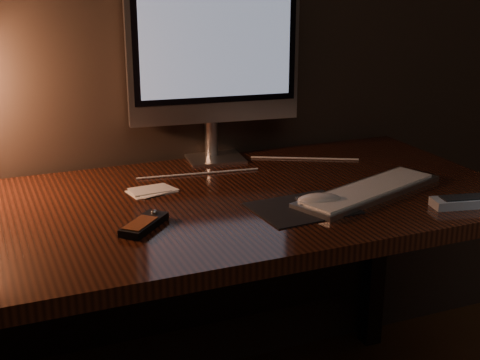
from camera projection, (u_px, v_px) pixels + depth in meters
name	position (u px, v px, depth m)	size (l,w,h in m)	color
desk	(192.00, 239.00, 1.74)	(1.60, 0.75, 0.75)	#37170C
monitor	(214.00, 55.00, 1.89)	(0.50, 0.16, 0.52)	silver
keyboard	(369.00, 191.00, 1.69)	(0.45, 0.13, 0.02)	silver
mousepad	(302.00, 208.00, 1.59)	(0.23, 0.19, 0.00)	black
mouse	(319.00, 201.00, 1.61)	(0.11, 0.06, 0.02)	white
media_remote	(144.00, 224.00, 1.47)	(0.13, 0.14, 0.03)	black
tv_remote	(475.00, 201.00, 1.60)	(0.22, 0.10, 0.03)	#999D9F
papers	(152.00, 191.00, 1.70)	(0.12, 0.08, 0.01)	white
cable	(255.00, 167.00, 1.90)	(0.01, 0.01, 0.66)	white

